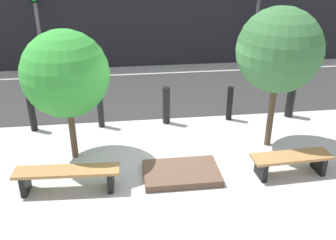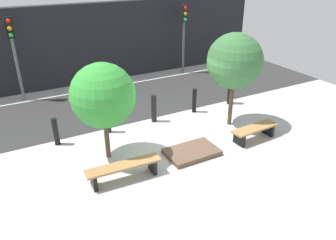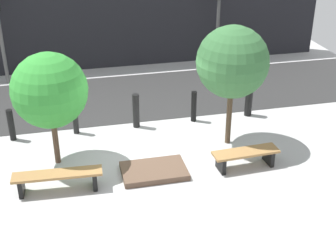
# 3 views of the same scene
# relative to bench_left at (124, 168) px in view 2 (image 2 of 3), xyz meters

# --- Properties ---
(ground_plane) EXTENTS (18.00, 18.00, 0.00)m
(ground_plane) POSITION_rel_bench_left_xyz_m (2.21, 0.82, -0.34)
(ground_plane) COLOR #B2B2B2
(road_strip) EXTENTS (18.00, 3.78, 0.01)m
(road_strip) POSITION_rel_bench_left_xyz_m (2.21, 4.84, -0.33)
(road_strip) COLOR #2D2D2D
(road_strip) RESTS_ON ground
(building_facade) EXTENTS (16.20, 0.50, 3.51)m
(building_facade) POSITION_rel_bench_left_xyz_m (2.21, 8.01, 1.42)
(building_facade) COLOR black
(building_facade) RESTS_ON ground
(bench_left) EXTENTS (1.98, 0.50, 0.46)m
(bench_left) POSITION_rel_bench_left_xyz_m (0.00, 0.00, 0.00)
(bench_left) COLOR black
(bench_left) RESTS_ON ground
(bench_right) EXTENTS (1.64, 0.53, 0.44)m
(bench_right) POSITION_rel_bench_left_xyz_m (4.43, 0.00, -0.03)
(bench_right) COLOR black
(bench_right) RESTS_ON ground
(planter_bed) EXTENTS (1.53, 0.99, 0.14)m
(planter_bed) POSITION_rel_bench_left_xyz_m (2.21, 0.20, -0.27)
(planter_bed) COLOR brown
(planter_bed) RESTS_ON ground
(tree_behind_left_bench) EXTENTS (1.77, 1.77, 2.81)m
(tree_behind_left_bench) POSITION_rel_bench_left_xyz_m (-0.00, 1.25, 1.58)
(tree_behind_left_bench) COLOR brown
(tree_behind_left_bench) RESTS_ON ground
(tree_behind_right_bench) EXTENTS (1.81, 1.81, 3.17)m
(tree_behind_right_bench) POSITION_rel_bench_left_xyz_m (4.43, 1.25, 1.91)
(tree_behind_right_bench) COLOR #4E3B2A
(tree_behind_right_bench) RESTS_ON ground
(bollard_far_left) EXTENTS (0.17, 0.17, 0.88)m
(bollard_far_left) POSITION_rel_bench_left_xyz_m (-1.15, 2.70, 0.10)
(bollard_far_left) COLOR black
(bollard_far_left) RESTS_ON ground
(bollard_left) EXTENTS (0.16, 0.16, 0.96)m
(bollard_left) POSITION_rel_bench_left_xyz_m (0.53, 2.70, 0.14)
(bollard_left) COLOR black
(bollard_left) RESTS_ON ground
(bollard_center) EXTENTS (0.19, 0.19, 0.99)m
(bollard_center) POSITION_rel_bench_left_xyz_m (2.21, 2.70, 0.16)
(bollard_center) COLOR black
(bollard_center) RESTS_ON ground
(bollard_right) EXTENTS (0.16, 0.16, 0.92)m
(bollard_right) POSITION_rel_bench_left_xyz_m (3.90, 2.70, 0.12)
(bollard_right) COLOR black
(bollard_right) RESTS_ON ground
(bollard_far_right) EXTENTS (0.22, 0.22, 0.96)m
(bollard_far_right) POSITION_rel_bench_left_xyz_m (5.58, 2.70, 0.14)
(bollard_far_right) COLOR black
(bollard_far_right) RESTS_ON ground
(traffic_light_west) EXTENTS (0.28, 0.27, 3.29)m
(traffic_light_west) POSITION_rel_bench_left_xyz_m (-1.59, 7.02, 1.95)
(traffic_light_west) COLOR slate
(traffic_light_west) RESTS_ON ground
(traffic_light_mid_west) EXTENTS (0.28, 0.27, 3.29)m
(traffic_light_mid_west) POSITION_rel_bench_left_xyz_m (6.02, 7.02, 1.95)
(traffic_light_mid_west) COLOR #4F4F4F
(traffic_light_mid_west) RESTS_ON ground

